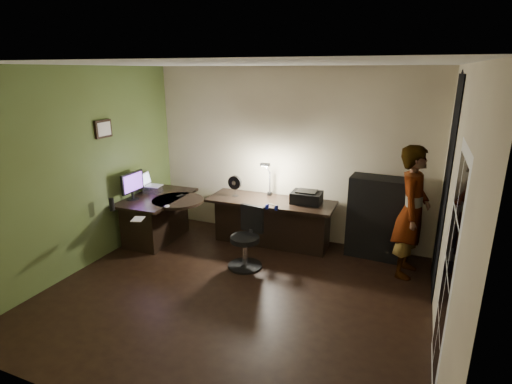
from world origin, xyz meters
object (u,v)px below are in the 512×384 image
at_px(desk_right, 271,223).
at_px(person, 412,212).
at_px(desk_left, 158,218).
at_px(office_chair, 245,239).
at_px(monitor, 132,190).
at_px(cabinet, 377,217).

relative_size(desk_right, person, 1.11).
height_order(desk_left, office_chair, office_chair).
xyz_separation_m(monitor, person, (3.99, 0.62, -0.01)).
bearing_deg(office_chair, person, 26.23).
height_order(desk_left, cabinet, cabinet).
xyz_separation_m(desk_right, office_chair, (-0.06, -0.85, 0.06)).
bearing_deg(cabinet, desk_right, -168.71).
bearing_deg(desk_left, cabinet, 11.18).
bearing_deg(desk_right, monitor, -159.66).
relative_size(desk_right, office_chair, 2.29).
distance_m(office_chair, person, 2.23).
bearing_deg(person, monitor, 105.83).
bearing_deg(office_chair, desk_right, 94.21).
bearing_deg(monitor, desk_left, 44.27).
relative_size(desk_left, desk_right, 0.66).
bearing_deg(person, desk_left, 102.59).
bearing_deg(cabinet, person, -37.88).
relative_size(cabinet, monitor, 2.51).
distance_m(desk_left, person, 3.79).
distance_m(desk_right, office_chair, 0.85).
bearing_deg(desk_left, office_chair, -12.72).
distance_m(desk_left, desk_right, 1.80).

